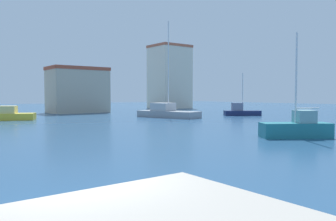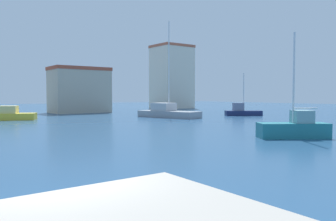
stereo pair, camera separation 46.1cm
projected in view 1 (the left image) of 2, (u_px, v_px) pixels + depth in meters
name	position (u px, v px, depth m)	size (l,w,h in m)	color
water	(148.00, 123.00, 31.50)	(160.00, 160.00, 0.00)	navy
sailboat_navy_behind_lamppost	(241.00, 111.00, 43.48)	(4.59, 3.76, 5.41)	#19234C
motorboat_yellow_far_left	(2.00, 115.00, 35.45)	(6.86, 4.61, 1.49)	gold
sailboat_teal_outer_mooring	(297.00, 127.00, 20.96)	(4.29, 3.51, 6.45)	#1E707A
sailboat_grey_inner_mooring	(167.00, 112.00, 39.91)	(4.63, 8.00, 11.19)	gray
warehouse_block	(78.00, 90.00, 50.62)	(8.36, 5.25, 6.75)	#B2A893
yacht_club	(170.00, 77.00, 67.65)	(6.95, 6.34, 12.46)	beige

